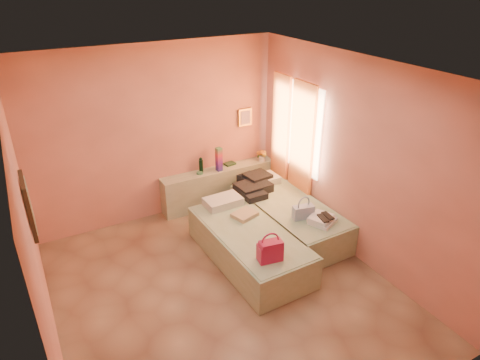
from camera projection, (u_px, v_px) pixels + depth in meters
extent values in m
plane|color=#A18460|center=(224.00, 290.00, 5.53)|extent=(4.50, 4.50, 0.00)
cube|color=#E49079|center=(158.00, 135.00, 6.67)|extent=(4.00, 0.02, 2.80)
cube|color=#E49079|center=(33.00, 244.00, 4.05)|extent=(0.02, 4.50, 2.80)
cube|color=#E49079|center=(354.00, 161.00, 5.77)|extent=(0.02, 4.50, 2.80)
cube|color=silver|center=(219.00, 72.00, 4.28)|extent=(4.00, 4.50, 0.02)
cube|color=beige|center=(299.00, 127.00, 6.70)|extent=(0.02, 1.10, 1.40)
cube|color=#FF863C|center=(301.00, 151.00, 6.72)|extent=(0.05, 0.55, 2.20)
cube|color=#FF863C|center=(280.00, 139.00, 7.19)|extent=(0.05, 0.45, 2.20)
cube|color=black|center=(28.00, 206.00, 4.28)|extent=(0.04, 0.50, 0.60)
cube|color=gold|center=(245.00, 117.00, 7.29)|extent=(0.25, 0.04, 0.30)
cube|color=#AEB594|center=(219.00, 186.00, 7.45)|extent=(2.05, 0.30, 0.65)
cube|color=#A2B995|center=(249.00, 245.00, 5.99)|extent=(0.96, 2.02, 0.50)
cube|color=#A2B995|center=(288.00, 218.00, 6.64)|extent=(0.96, 2.02, 0.50)
cylinder|color=#12311C|center=(201.00, 165.00, 7.16)|extent=(0.07, 0.07, 0.25)
cube|color=#A31441|center=(219.00, 159.00, 7.17)|extent=(0.10, 0.10, 0.41)
cylinder|color=#457F5B|center=(200.00, 173.00, 7.14)|extent=(0.14, 0.14, 0.03)
cube|color=#25462A|center=(230.00, 164.00, 7.47)|extent=(0.21, 0.17, 0.03)
cube|color=silver|center=(262.00, 155.00, 7.55)|extent=(0.25, 0.25, 0.25)
cube|color=#A31441|center=(270.00, 250.00, 5.23)|extent=(0.32, 0.21, 0.28)
cube|color=tan|center=(245.00, 215.00, 6.20)|extent=(0.40, 0.35, 0.06)
cube|color=black|center=(256.00, 186.00, 6.89)|extent=(0.65, 0.65, 0.18)
cube|color=#395889|center=(303.00, 212.00, 6.13)|extent=(0.32, 0.18, 0.20)
cube|color=white|center=(323.00, 220.00, 6.04)|extent=(0.44, 0.42, 0.10)
cube|color=black|center=(326.00, 217.00, 5.97)|extent=(0.20, 0.25, 0.02)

